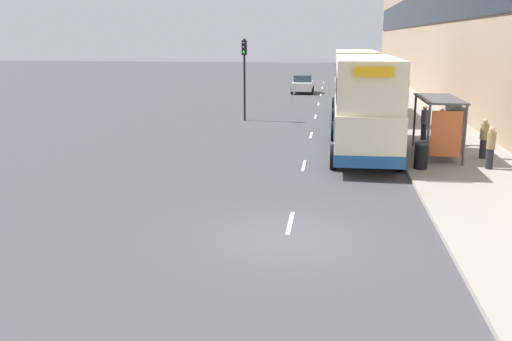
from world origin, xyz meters
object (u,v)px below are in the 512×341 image
(pedestrian_3, at_px, (460,125))
(pedestrian_at_shelter, at_px, (491,147))
(car_0, at_px, (303,84))
(pedestrian_1, at_px, (484,138))
(double_decker_bus_near, at_px, (364,104))
(pedestrian_2, at_px, (441,126))
(pedestrian_4, at_px, (424,122))
(double_decker_bus_ahead, at_px, (355,83))
(traffic_light_far_kerb, at_px, (244,66))
(bus_shelter, at_px, (444,116))
(litter_bin, at_px, (421,155))

(pedestrian_3, bearing_deg, pedestrian_at_shelter, -89.03)
(car_0, relative_size, pedestrian_1, 2.35)
(double_decker_bus_near, distance_m, pedestrian_2, 4.39)
(pedestrian_3, distance_m, pedestrian_4, 1.93)
(double_decker_bus_ahead, distance_m, pedestrian_1, 13.89)
(car_0, height_order, traffic_light_far_kerb, traffic_light_far_kerb)
(pedestrian_at_shelter, height_order, traffic_light_far_kerb, traffic_light_far_kerb)
(pedestrian_at_shelter, bearing_deg, pedestrian_1, 83.20)
(car_0, height_order, pedestrian_2, pedestrian_2)
(pedestrian_at_shelter, relative_size, pedestrian_4, 0.97)
(double_decker_bus_near, bearing_deg, pedestrian_at_shelter, -31.41)
(double_decker_bus_ahead, bearing_deg, pedestrian_1, -69.07)
(double_decker_bus_near, distance_m, pedestrian_at_shelter, 5.67)
(double_decker_bus_near, distance_m, pedestrian_1, 5.18)
(double_decker_bus_near, height_order, pedestrian_4, double_decker_bus_near)
(pedestrian_1, height_order, traffic_light_far_kerb, traffic_light_far_kerb)
(car_0, relative_size, pedestrian_2, 2.22)
(double_decker_bus_near, relative_size, pedestrian_3, 5.46)
(pedestrian_at_shelter, distance_m, pedestrian_1, 2.07)
(pedestrian_1, height_order, pedestrian_4, pedestrian_4)
(pedestrian_1, bearing_deg, traffic_light_far_kerb, 137.57)
(pedestrian_2, distance_m, traffic_light_far_kerb, 13.45)
(pedestrian_at_shelter, xyz_separation_m, pedestrian_1, (0.25, 2.06, 0.02))
(bus_shelter, height_order, pedestrian_1, bus_shelter)
(pedestrian_2, distance_m, pedestrian_4, 1.56)
(bus_shelter, height_order, traffic_light_far_kerb, traffic_light_far_kerb)
(double_decker_bus_near, relative_size, pedestrian_4, 5.89)
(double_decker_bus_ahead, relative_size, pedestrian_at_shelter, 6.13)
(pedestrian_3, relative_size, litter_bin, 1.76)
(double_decker_bus_near, relative_size, pedestrian_at_shelter, 6.07)
(pedestrian_at_shelter, distance_m, traffic_light_far_kerb, 17.49)
(pedestrian_at_shelter, distance_m, pedestrian_4, 6.54)
(double_decker_bus_ahead, bearing_deg, car_0, 104.15)
(pedestrian_1, relative_size, pedestrian_3, 0.92)
(bus_shelter, xyz_separation_m, double_decker_bus_near, (-3.30, 0.72, 0.41))
(traffic_light_far_kerb, bearing_deg, pedestrian_at_shelter, -48.01)
(bus_shelter, xyz_separation_m, pedestrian_3, (1.33, 2.94, -0.79))
(bus_shelter, xyz_separation_m, pedestrian_at_shelter, (1.41, -2.16, -0.89))
(pedestrian_2, relative_size, pedestrian_3, 0.97)
(pedestrian_4, relative_size, traffic_light_far_kerb, 0.34)
(double_decker_bus_near, height_order, litter_bin, double_decker_bus_near)
(pedestrian_at_shelter, height_order, pedestrian_2, pedestrian_2)
(bus_shelter, distance_m, pedestrian_3, 3.33)
(pedestrian_3, relative_size, traffic_light_far_kerb, 0.36)
(pedestrian_3, relative_size, pedestrian_4, 1.08)
(pedestrian_3, distance_m, litter_bin, 5.99)
(double_decker_bus_near, bearing_deg, traffic_light_far_kerb, 124.52)
(double_decker_bus_ahead, height_order, pedestrian_3, double_decker_bus_ahead)
(bus_shelter, xyz_separation_m, car_0, (-7.52, 29.63, -1.04))
(double_decker_bus_near, bearing_deg, litter_bin, -56.92)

